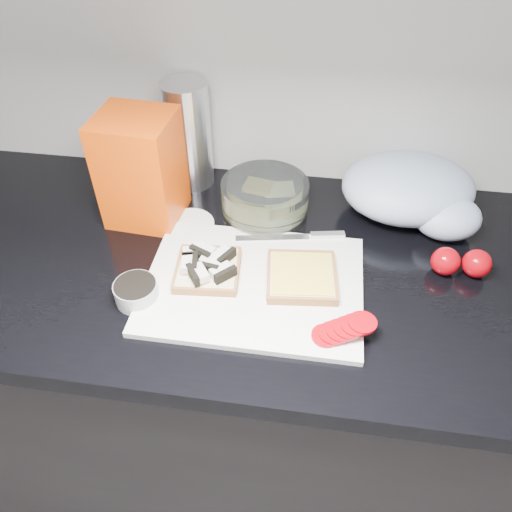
{
  "coord_description": "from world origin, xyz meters",
  "views": [
    {
      "loc": [
        0.05,
        0.49,
        1.58
      ],
      "look_at": [
        -0.04,
        1.15,
        0.95
      ],
      "focal_mm": 35.0,
      "sensor_mm": 36.0,
      "label": 1
    }
  ],
  "objects": [
    {
      "name": "base_cabinet",
      "position": [
        0.0,
        1.2,
        0.43
      ],
      "size": [
        3.5,
        0.6,
        0.86
      ],
      "primitive_type": "cube",
      "color": "black",
      "rests_on": "ground"
    },
    {
      "name": "countertop",
      "position": [
        0.0,
        1.2,
        0.88
      ],
      "size": [
        3.5,
        0.64,
        0.04
      ],
      "primitive_type": "cube",
      "color": "black",
      "rests_on": "base_cabinet"
    },
    {
      "name": "cutting_board",
      "position": [
        -0.04,
        1.12,
        0.91
      ],
      "size": [
        0.4,
        0.3,
        0.01
      ],
      "primitive_type": "cube",
      "color": "silver",
      "rests_on": "countertop"
    },
    {
      "name": "bread_left",
      "position": [
        -0.13,
        1.14,
        0.92
      ],
      "size": [
        0.13,
        0.13,
        0.04
      ],
      "rotation": [
        0.0,
        0.0,
        0.09
      ],
      "color": "beige",
      "rests_on": "cutting_board"
    },
    {
      "name": "bread_right",
      "position": [
        0.04,
        1.14,
        0.92
      ],
      "size": [
        0.15,
        0.15,
        0.02
      ],
      "rotation": [
        0.0,
        0.0,
        0.11
      ],
      "color": "beige",
      "rests_on": "cutting_board"
    },
    {
      "name": "tomato_slices",
      "position": [
        0.12,
        1.03,
        0.92
      ],
      "size": [
        0.12,
        0.08,
        0.02
      ],
      "rotation": [
        0.0,
        0.0,
        -0.11
      ],
      "color": "#95030A",
      "rests_on": "cutting_board"
    },
    {
      "name": "knife",
      "position": [
        0.04,
        1.26,
        0.92
      ],
      "size": [
        0.22,
        0.06,
        0.01
      ],
      "rotation": [
        0.0,
        0.0,
        0.18
      ],
      "color": "silver",
      "rests_on": "cutting_board"
    },
    {
      "name": "seed_tub",
      "position": [
        -0.25,
        1.06,
        0.92
      ],
      "size": [
        0.08,
        0.08,
        0.04
      ],
      "color": "#9BA0A0",
      "rests_on": "countertop"
    },
    {
      "name": "tub_lid",
      "position": [
        -0.2,
        1.28,
        0.9
      ],
      "size": [
        0.13,
        0.13,
        0.01
      ],
      "primitive_type": "cylinder",
      "rotation": [
        0.0,
        0.0,
        0.32
      ],
      "color": "silver",
      "rests_on": "countertop"
    },
    {
      "name": "glass_bowl",
      "position": [
        -0.05,
        1.35,
        0.94
      ],
      "size": [
        0.19,
        0.19,
        0.08
      ],
      "rotation": [
        0.0,
        0.0,
        -0.18
      ],
      "color": "silver",
      "rests_on": "countertop"
    },
    {
      "name": "bread_bag",
      "position": [
        -0.3,
        1.3,
        1.02
      ],
      "size": [
        0.16,
        0.15,
        0.23
      ],
      "primitive_type": "cube",
      "rotation": [
        0.0,
        0.0,
        -0.07
      ],
      "color": "red",
      "rests_on": "countertop"
    },
    {
      "name": "steel_canister",
      "position": [
        -0.24,
        1.44,
        1.02
      ],
      "size": [
        0.1,
        0.1,
        0.24
      ],
      "primitive_type": "cylinder",
      "color": "silver",
      "rests_on": "countertop"
    },
    {
      "name": "grocery_bag",
      "position": [
        0.26,
        1.39,
        0.96
      ],
      "size": [
        0.31,
        0.26,
        0.12
      ],
      "rotation": [
        0.0,
        0.0,
        0.15
      ],
      "color": "#A5B3CC",
      "rests_on": "countertop"
    },
    {
      "name": "whole_tomatoes",
      "position": [
        0.34,
        1.22,
        0.93
      ],
      "size": [
        0.11,
        0.06,
        0.05
      ],
      "rotation": [
        0.0,
        0.0,
        0.36
      ],
      "color": "#95030A",
      "rests_on": "countertop"
    }
  ]
}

